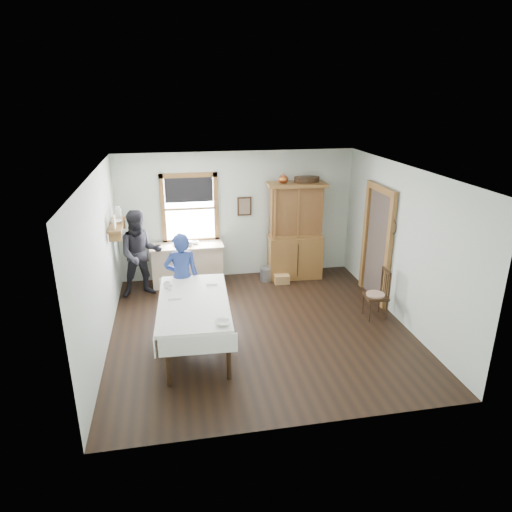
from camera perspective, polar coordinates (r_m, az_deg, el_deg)
name	(u,v)px	position (r m, az deg, el deg)	size (l,w,h in m)	color
room	(260,254)	(7.41, 0.46, 0.22)	(5.01, 5.01, 2.70)	black
window	(190,205)	(9.58, -8.31, 6.37)	(1.18, 0.07, 1.48)	white
doorway	(377,241)	(8.99, 14.94, 1.86)	(0.09, 1.14, 2.22)	#453931
wall_shelf	(117,223)	(8.75, -17.00, 3.97)	(0.24, 1.00, 0.44)	brown
framed_picture	(244,206)	(9.70, -1.45, 6.23)	(0.30, 0.04, 0.40)	#301E10
rug_beater	(393,220)	(8.37, 16.81, 4.32)	(0.27, 0.27, 0.01)	black
work_counter	(187,264)	(9.66, -8.56, -1.03)	(1.50, 0.57, 0.86)	#C7AD8A
china_hutch	(295,231)	(9.76, 4.95, 3.12)	(1.22, 0.58, 2.08)	brown
dining_table	(195,325)	(7.25, -7.68, -8.51)	(1.10, 2.09, 0.84)	white
spindle_chair	(376,294)	(8.40, 14.76, -4.60)	(0.42, 0.42, 0.91)	#301E10
pail	(266,275)	(9.79, 1.27, -2.35)	(0.26, 0.26, 0.27)	gray
wicker_basket	(282,279)	(9.70, 3.23, -2.88)	(0.31, 0.22, 0.18)	#AF874F
woman_blue	(182,281)	(8.00, -9.23, -3.14)	(0.55, 0.36, 1.50)	navy
figure_dark	(141,257)	(9.17, -14.21, -0.11)	(0.78, 0.61, 1.60)	black
table_cup_a	(167,285)	(7.56, -11.08, -3.57)	(0.12, 0.12, 0.09)	white
table_cup_b	(170,288)	(7.44, -10.70, -3.95)	(0.10, 0.10, 0.09)	white
table_bowl	(222,323)	(6.32, -4.26, -8.32)	(0.23, 0.23, 0.06)	white
counter_book	(174,247)	(9.41, -10.17, 1.14)	(0.15, 0.21, 0.02)	brown
counter_bowl	(195,243)	(9.55, -7.64, 1.68)	(0.18, 0.18, 0.06)	white
shelf_bowl	(117,221)	(8.76, -17.01, 4.15)	(0.22, 0.22, 0.05)	white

